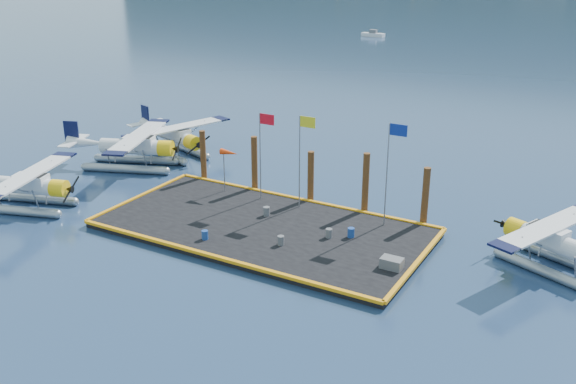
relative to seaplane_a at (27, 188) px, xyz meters
name	(u,v)px	position (x,y,z in m)	size (l,w,h in m)	color
ground	(263,231)	(15.62, 4.68, -1.49)	(4000.00, 4000.00, 0.00)	navy
dock	(263,228)	(15.62, 4.68, -1.29)	(20.00, 10.00, 0.40)	black
dock_bumpers	(263,224)	(15.62, 4.68, -1.00)	(20.25, 10.25, 0.18)	orange
seaplane_a	(27,188)	(0.00, 0.00, 0.00)	(8.93, 9.55, 3.42)	gray
seaplane_b	(135,149)	(0.40, 10.03, 0.11)	(9.57, 10.15, 3.67)	gray
seaplane_c	(176,138)	(1.13, 14.30, 0.02)	(9.04, 9.66, 3.46)	gray
seaplane_d	(553,245)	(31.92, 8.29, -0.07)	(8.46, 8.93, 3.25)	gray
drum_0	(266,211)	(15.02, 6.11, -0.79)	(0.42, 0.42, 0.59)	#525357
drum_1	(281,240)	(18.00, 2.82, -0.81)	(0.39, 0.39, 0.56)	#525357
drum_2	(329,233)	(19.97, 5.10, -0.81)	(0.40, 0.40, 0.56)	#525357
drum_3	(205,235)	(13.72, 1.27, -0.82)	(0.39, 0.39, 0.55)	navy
drum_4	(351,233)	(21.08, 5.81, -0.80)	(0.41, 0.41, 0.58)	navy
crate	(392,263)	(24.62, 3.29, -0.80)	(1.16, 0.78, 0.58)	#525357
flagpole_red	(263,143)	(13.32, 8.48, 2.91)	(1.14, 0.08, 6.00)	gray
flagpole_yellow	(302,148)	(16.32, 8.48, 3.02)	(1.14, 0.08, 6.20)	gray
flagpole_blue	(391,160)	(22.31, 8.48, 3.20)	(1.14, 0.08, 6.50)	gray
windsock	(229,154)	(10.59, 8.48, 1.74)	(1.40, 0.44, 3.12)	gray
piling_0	(203,157)	(7.12, 10.08, 0.51)	(0.44, 0.44, 4.00)	#472914
piling_1	(255,165)	(11.62, 10.08, 0.61)	(0.44, 0.44, 4.20)	#472914
piling_2	(311,178)	(16.12, 10.08, 0.41)	(0.44, 0.44, 3.80)	#472914
piling_3	(365,185)	(20.12, 10.08, 0.66)	(0.44, 0.44, 4.30)	#472914
piling_4	(425,198)	(24.12, 10.08, 0.51)	(0.44, 0.44, 4.00)	#472914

